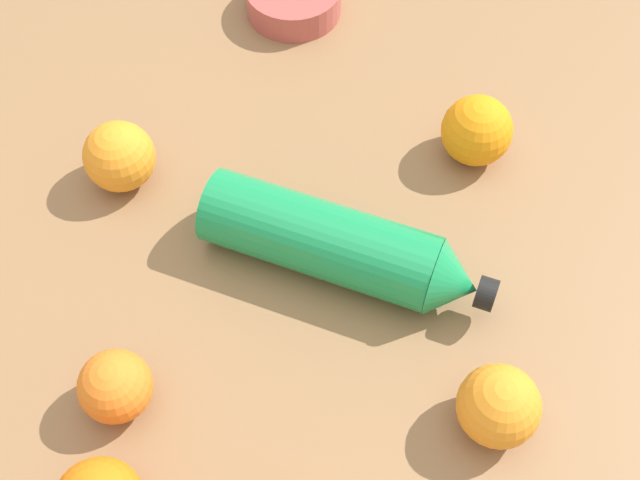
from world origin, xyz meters
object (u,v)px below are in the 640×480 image
(orange_2, at_px, (499,406))
(orange_4, at_px, (119,157))
(water_bottle, at_px, (342,247))
(orange_3, at_px, (477,131))
(orange_1, at_px, (115,386))

(orange_2, distance_m, orange_4, 0.46)
(water_bottle, relative_size, orange_2, 3.96)
(water_bottle, bearing_deg, orange_2, -29.60)
(orange_3, relative_size, orange_4, 1.02)
(orange_3, xyz_separation_m, orange_4, (0.04, -0.38, -0.00))
(orange_1, height_order, orange_3, orange_3)
(orange_1, distance_m, orange_3, 0.46)
(orange_4, bearing_deg, water_bottle, 65.29)
(water_bottle, relative_size, orange_4, 3.89)
(orange_3, height_order, orange_4, orange_3)
(orange_2, bearing_deg, water_bottle, -139.42)
(water_bottle, distance_m, orange_3, 0.21)
(orange_1, relative_size, orange_2, 0.90)
(orange_3, distance_m, orange_4, 0.38)
(orange_2, xyz_separation_m, orange_4, (-0.27, -0.38, 0.00))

